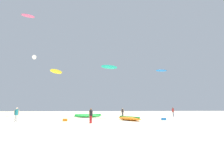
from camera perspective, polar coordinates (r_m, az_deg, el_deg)
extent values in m
plane|color=beige|center=(13.74, 6.91, -17.79)|extent=(120.00, 120.00, 0.00)
cylinder|color=#B21E23|center=(20.31, -6.57, -14.28)|extent=(0.15, 0.15, 0.79)
cylinder|color=#B21E23|center=(20.18, -6.93, -14.30)|extent=(0.15, 0.15, 0.79)
cylinder|color=black|center=(20.21, -6.71, -12.33)|extent=(0.36, 0.36, 0.59)
cylinder|color=brown|center=(20.37, -6.29, -12.39)|extent=(0.11, 0.11, 0.55)
cylinder|color=brown|center=(20.06, -7.13, -12.41)|extent=(0.11, 0.11, 0.55)
sphere|color=brown|center=(20.20, -6.68, -11.17)|extent=(0.21, 0.21, 0.21)
cylinder|color=black|center=(33.33, 3.52, -12.84)|extent=(0.14, 0.14, 0.76)
cylinder|color=black|center=(33.37, 3.22, -12.84)|extent=(0.14, 0.14, 0.76)
cylinder|color=#2D2D33|center=(33.33, 3.36, -11.70)|extent=(0.35, 0.35, 0.57)
cylinder|color=tan|center=(33.29, 3.71, -11.73)|extent=(0.10, 0.10, 0.53)
cylinder|color=tan|center=(33.37, 3.01, -11.74)|extent=(0.10, 0.10, 0.53)
sphere|color=tan|center=(33.32, 3.35, -11.02)|extent=(0.21, 0.21, 0.21)
cylinder|color=silver|center=(23.94, -28.34, -12.50)|extent=(0.16, 0.16, 0.83)
cylinder|color=silver|center=(23.89, -27.89, -12.54)|extent=(0.16, 0.16, 0.83)
cylinder|color=teal|center=(23.89, -27.96, -10.79)|extent=(0.38, 0.38, 0.62)
cylinder|color=beige|center=(23.95, -28.49, -10.80)|extent=(0.11, 0.11, 0.57)
cylinder|color=beige|center=(23.83, -27.44, -10.90)|extent=(0.11, 0.11, 0.57)
sphere|color=beige|center=(23.88, -27.87, -9.77)|extent=(0.22, 0.22, 0.22)
cylinder|color=navy|center=(35.65, 18.77, -12.11)|extent=(0.15, 0.15, 0.83)
cylinder|color=navy|center=(35.47, 18.82, -12.12)|extent=(0.15, 0.15, 0.83)
cylinder|color=#B21E23|center=(35.54, 18.73, -10.95)|extent=(0.38, 0.38, 0.62)
cylinder|color=brown|center=(35.76, 18.67, -10.99)|extent=(0.11, 0.11, 0.57)
cylinder|color=brown|center=(35.32, 18.79, -11.00)|extent=(0.11, 0.11, 0.57)
sphere|color=brown|center=(35.53, 18.69, -10.26)|extent=(0.22, 0.22, 0.22)
ellipsoid|color=green|center=(31.13, -7.58, -13.15)|extent=(5.02, 2.67, 0.51)
cylinder|color=green|center=(31.12, -7.57, -12.75)|extent=(4.32, 1.46, 0.21)
ellipsoid|color=orange|center=(24.31, 5.42, -14.01)|extent=(3.16, 4.62, 0.49)
cylinder|color=green|center=(24.29, 5.41, -13.53)|extent=(2.03, 3.82, 0.20)
cube|color=orange|center=(23.69, -14.64, -14.04)|extent=(0.56, 0.36, 0.32)
cube|color=blue|center=(25.55, 16.06, -13.69)|extent=(0.56, 0.36, 0.32)
ellipsoid|color=#E5598C|center=(55.14, -25.07, 16.21)|extent=(3.47, 2.16, 0.79)
ellipsoid|color=white|center=(40.09, -23.37, 4.75)|extent=(1.41, 3.11, 0.69)
ellipsoid|color=blue|center=(56.36, 15.34, 0.91)|extent=(3.55, 1.18, 0.77)
ellipsoid|color=#19B29E|center=(43.11, -0.86, 2.09)|extent=(4.41, 2.58, 1.01)
ellipsoid|color=yellow|center=(44.21, -17.20, 0.60)|extent=(2.95, 4.62, 1.02)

